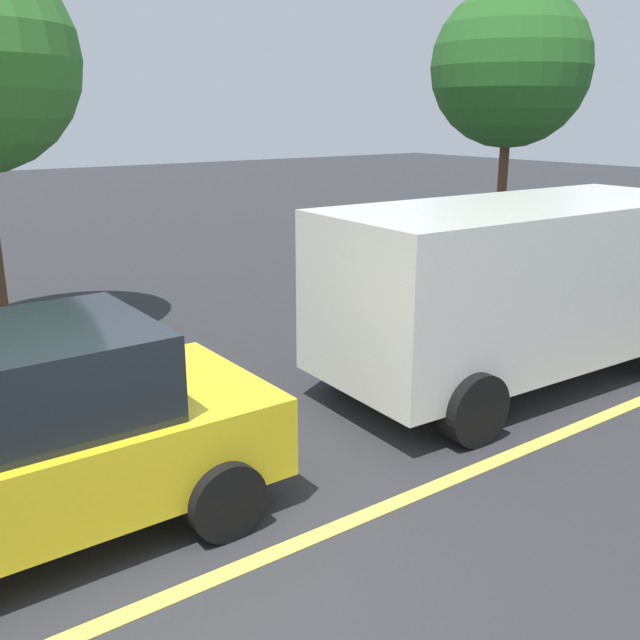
% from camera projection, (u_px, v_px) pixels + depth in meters
% --- Properties ---
extents(ground_plane, '(80.00, 80.00, 0.00)m').
position_uv_depth(ground_plane, '(188.00, 590.00, 4.96)').
color(ground_plane, '#2D2D30').
extents(lane_marking_centre, '(28.00, 0.16, 0.01)m').
position_uv_depth(lane_marking_centre, '(480.00, 468.00, 6.66)').
color(lane_marking_centre, '#E0D14C').
extents(white_van, '(5.28, 2.43, 2.20)m').
position_uv_depth(white_van, '(521.00, 281.00, 8.53)').
color(white_van, silver).
rests_on(white_van, ground_plane).
extents(tree_left_verge, '(3.28, 3.28, 5.76)m').
position_uv_depth(tree_left_verge, '(511.00, 67.00, 14.65)').
color(tree_left_verge, '#513823').
rests_on(tree_left_verge, ground_plane).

